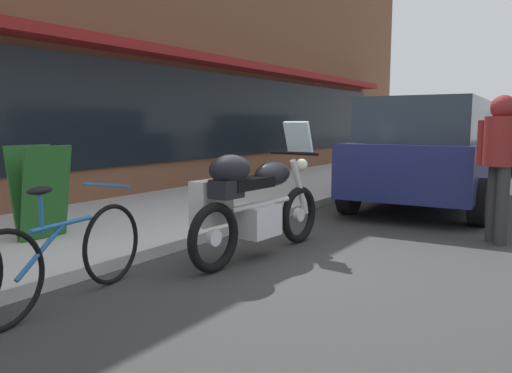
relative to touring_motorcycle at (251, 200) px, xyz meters
name	(u,v)px	position (x,y,z in m)	size (l,w,h in m)	color
ground_plane	(314,260)	(0.29, -0.58, -0.61)	(80.00, 80.00, 0.00)	#2E2E2E
storefront_building	(251,27)	(5.93, 4.05, 3.05)	(19.27, 0.90, 7.50)	brown
sidewalk_curb	(367,170)	(9.29, 2.35, -0.55)	(30.00, 3.09, 0.12)	#B2B2B2
touring_motorcycle	(251,200)	(0.00, 0.00, 0.00)	(2.13, 0.75, 1.41)	black
parked_bicycle	(64,256)	(-1.89, 0.45, -0.23)	(1.76, 0.50, 0.94)	black
parked_minivan	(431,151)	(4.36, -0.66, 0.32)	(4.56, 2.26, 1.76)	#191E4C
pedestrian_walking	(501,151)	(2.11, -2.01, 0.47)	(0.48, 0.54, 1.70)	#2A2A2A
sandwich_board_sign	(40,192)	(-0.97, 2.14, 0.03)	(0.55, 0.43, 1.02)	#1E511E
parked_car_down_block	(504,139)	(12.64, -0.71, 0.31)	(4.88, 2.23, 1.72)	black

